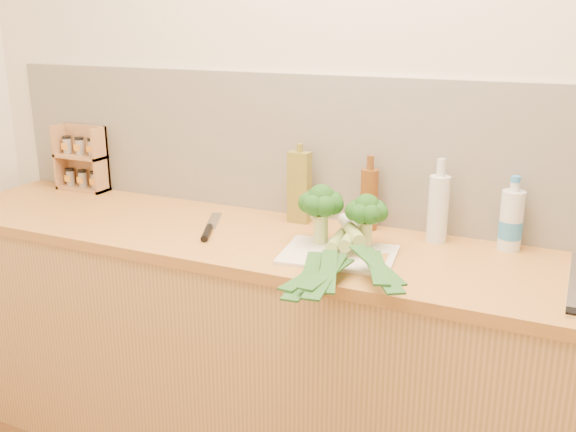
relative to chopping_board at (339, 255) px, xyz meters
name	(u,v)px	position (x,y,z in m)	size (l,w,h in m)	color
room_shell	(364,152)	(-0.05, 0.37, 0.26)	(3.50, 3.50, 3.50)	beige
counter	(331,365)	(-0.05, 0.08, -0.46)	(3.20, 0.62, 0.90)	tan
chopping_board	(339,255)	(0.00, 0.00, 0.00)	(0.36, 0.27, 0.01)	white
broccoli_left	(321,203)	(-0.09, 0.07, 0.14)	(0.15, 0.15, 0.20)	#AEC271
broccoli_right	(367,211)	(0.06, 0.09, 0.13)	(0.14, 0.14, 0.18)	#AEC271
leek_front	(332,247)	(-0.02, -0.02, 0.03)	(0.14, 0.71, 0.04)	white
leek_mid	(345,246)	(0.03, -0.03, 0.05)	(0.16, 0.70, 0.04)	white
leek_back	(360,242)	(0.08, -0.03, 0.06)	(0.38, 0.57, 0.04)	white
chefs_knife	(209,230)	(-0.51, 0.03, 0.00)	(0.17, 0.33, 0.03)	silver
spice_rack	(83,162)	(-1.33, 0.32, 0.12)	(0.24, 0.10, 0.29)	tan
oil_tin	(299,187)	(-0.26, 0.28, 0.13)	(0.08, 0.05, 0.30)	olive
glass_bottle	(438,208)	(0.25, 0.28, 0.12)	(0.07, 0.07, 0.29)	silver
amber_bottle	(369,198)	(0.00, 0.31, 0.11)	(0.06, 0.06, 0.27)	brown
water_bottle	(511,222)	(0.49, 0.30, 0.09)	(0.08, 0.08, 0.23)	silver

